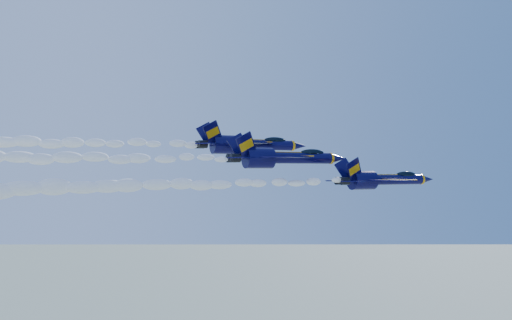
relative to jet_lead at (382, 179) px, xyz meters
name	(u,v)px	position (x,y,z in m)	size (l,w,h in m)	color
jet_lead	(382,179)	(0.00, 0.00, 0.00)	(17.50, 14.36, 6.50)	#090734
smoke_trail_jet_lead	(163,185)	(-32.59, 0.00, -0.44)	(50.22, 2.09, 1.88)	white
jet_second	(283,157)	(-14.03, 4.53, 3.18)	(19.07, 15.65, 7.09)	#090734
smoke_trail_jet_second	(27,158)	(-47.29, 4.53, 2.73)	(50.22, 2.28, 2.05)	white
jet_third	(247,144)	(-15.63, 13.47, 5.44)	(19.06, 15.63, 7.08)	#090734
smoke_trail_jet_third	(13,142)	(-48.88, 13.47, 4.98)	(50.22, 2.28, 2.05)	white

